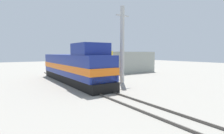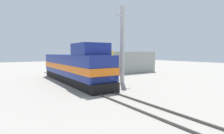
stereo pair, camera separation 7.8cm
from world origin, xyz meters
name	(u,v)px [view 1 (the left image)]	position (x,y,z in m)	size (l,w,h in m)	color
ground_plane	(81,85)	(0.00, 0.00, 0.00)	(120.00, 120.00, 0.00)	gray
rail_near	(75,85)	(-0.72, 0.00, 0.07)	(0.08, 29.50, 0.15)	#4C4742
rail_far	(87,84)	(0.72, 0.00, 0.07)	(0.08, 29.50, 0.15)	#4C4742
locomotive	(75,67)	(0.00, 1.92, 1.87)	(3.08, 15.87, 4.59)	black
utility_pole	(122,45)	(4.38, -1.89, 4.53)	(1.80, 0.50, 8.99)	#B2B2AD
vendor_umbrella	(100,67)	(3.64, 2.17, 1.69)	(2.37, 2.37, 1.96)	#4C4C4C
billboard_sign	(107,57)	(6.24, 4.52, 2.92)	(2.23, 0.12, 3.91)	#595959
shrub_cluster	(99,75)	(3.90, 2.75, 0.58)	(1.15, 1.15, 1.15)	#388C38
person_bystander	(112,75)	(3.72, -0.76, 0.92)	(0.34, 0.34, 1.70)	#2D3347
bicycle	(116,78)	(4.72, -0.05, 0.37)	(1.85, 1.17, 0.72)	black
building_block_distant	(130,62)	(13.20, 7.36, 1.91)	(8.18, 4.93, 3.82)	#999E93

